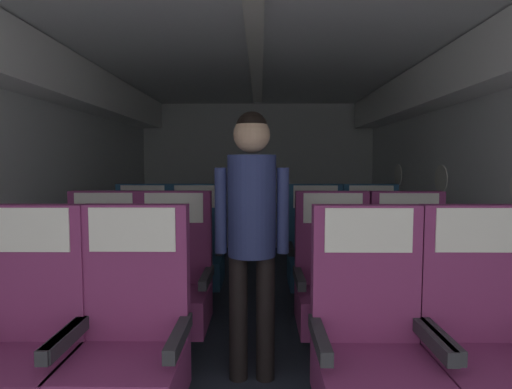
{
  "coord_description": "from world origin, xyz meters",
  "views": [
    {
      "loc": [
        0.04,
        -0.25,
        1.28
      ],
      "look_at": [
        0.01,
        2.82,
        1.05
      ],
      "focal_mm": 29.26,
      "sensor_mm": 36.0,
      "label": 1
    }
  ],
  "objects_px": {
    "seat_b_left_aisle": "(172,288)",
    "seat_b_right_aisle": "(412,289)",
    "seat_b_left_window": "(101,287)",
    "seat_c_right_aisle": "(373,257)",
    "seat_c_left_aisle": "(195,256)",
    "seat_a_right_aisle": "(486,352)",
    "flight_attendant": "(252,217)",
    "seat_b_right_window": "(334,289)",
    "seat_c_right_window": "(316,257)",
    "seat_a_left_window": "(19,351)",
    "seat_a_right_window": "(372,352)",
    "seat_a_left_aisle": "(128,350)",
    "seat_c_left_window": "(141,256)"
  },
  "relations": [
    {
      "from": "seat_b_left_aisle",
      "to": "seat_c_right_window",
      "type": "height_order",
      "value": "same"
    },
    {
      "from": "seat_a_left_window",
      "to": "seat_c_right_aisle",
      "type": "bearing_deg",
      "value": 42.23
    },
    {
      "from": "seat_a_right_aisle",
      "to": "flight_attendant",
      "type": "xyz_separation_m",
      "value": [
        -1.03,
        0.63,
        0.5
      ]
    },
    {
      "from": "seat_c_right_window",
      "to": "seat_b_left_aisle",
      "type": "bearing_deg",
      "value": -139.15
    },
    {
      "from": "seat_a_left_aisle",
      "to": "seat_a_right_aisle",
      "type": "bearing_deg",
      "value": 0.02
    },
    {
      "from": "seat_a_left_aisle",
      "to": "seat_c_right_aisle",
      "type": "xyz_separation_m",
      "value": [
        1.56,
        1.84,
        0.0
      ]
    },
    {
      "from": "seat_b_right_aisle",
      "to": "seat_b_left_aisle",
      "type": "bearing_deg",
      "value": 179.84
    },
    {
      "from": "seat_c_left_window",
      "to": "seat_a_left_window",
      "type": "bearing_deg",
      "value": -90.0
    },
    {
      "from": "seat_a_right_window",
      "to": "seat_b_left_window",
      "type": "distance_m",
      "value": 1.79
    },
    {
      "from": "seat_c_right_window",
      "to": "seat_c_right_aisle",
      "type": "bearing_deg",
      "value": 0.39
    },
    {
      "from": "seat_a_left_aisle",
      "to": "seat_a_left_window",
      "type": "bearing_deg",
      "value": -178.52
    },
    {
      "from": "seat_a_left_aisle",
      "to": "seat_b_right_window",
      "type": "bearing_deg",
      "value": 40.49
    },
    {
      "from": "seat_a_left_window",
      "to": "seat_c_left_window",
      "type": "xyz_separation_m",
      "value": [
        0.0,
        1.85,
        0.0
      ]
    },
    {
      "from": "seat_b_left_window",
      "to": "seat_c_right_window",
      "type": "height_order",
      "value": "same"
    },
    {
      "from": "seat_b_left_window",
      "to": "seat_c_left_aisle",
      "type": "xyz_separation_m",
      "value": [
        0.48,
        0.93,
        0.0
      ]
    },
    {
      "from": "seat_c_right_window",
      "to": "seat_a_left_window",
      "type": "bearing_deg",
      "value": -129.89
    },
    {
      "from": "seat_a_right_aisle",
      "to": "seat_b_left_aisle",
      "type": "xyz_separation_m",
      "value": [
        -1.56,
        0.91,
        0.0
      ]
    },
    {
      "from": "seat_c_left_aisle",
      "to": "seat_c_right_aisle",
      "type": "height_order",
      "value": "same"
    },
    {
      "from": "seat_a_right_aisle",
      "to": "seat_c_right_aisle",
      "type": "xyz_separation_m",
      "value": [
        0.0,
        1.83,
        0.0
      ]
    },
    {
      "from": "seat_c_right_aisle",
      "to": "flight_attendant",
      "type": "distance_m",
      "value": 1.66
    },
    {
      "from": "seat_b_right_aisle",
      "to": "seat_c_left_aisle",
      "type": "xyz_separation_m",
      "value": [
        -1.56,
        0.94,
        0.0
      ]
    },
    {
      "from": "seat_b_left_aisle",
      "to": "seat_a_left_aisle",
      "type": "bearing_deg",
      "value": -89.96
    },
    {
      "from": "seat_a_left_aisle",
      "to": "seat_b_right_window",
      "type": "xyz_separation_m",
      "value": [
        1.06,
        0.91,
        0.0
      ]
    },
    {
      "from": "seat_a_left_window",
      "to": "seat_c_left_window",
      "type": "distance_m",
      "value": 1.85
    },
    {
      "from": "seat_c_left_aisle",
      "to": "seat_c_right_aisle",
      "type": "relative_size",
      "value": 1.0
    },
    {
      "from": "seat_b_left_aisle",
      "to": "seat_c_right_aisle",
      "type": "bearing_deg",
      "value": 30.68
    },
    {
      "from": "flight_attendant",
      "to": "seat_c_right_window",
      "type": "bearing_deg",
      "value": 80.95
    },
    {
      "from": "seat_b_right_window",
      "to": "seat_c_left_aisle",
      "type": "bearing_deg",
      "value": 138.28
    },
    {
      "from": "seat_b_left_window",
      "to": "seat_c_left_aisle",
      "type": "height_order",
      "value": "same"
    },
    {
      "from": "seat_b_right_window",
      "to": "seat_c_right_window",
      "type": "distance_m",
      "value": 0.93
    },
    {
      "from": "seat_b_left_window",
      "to": "seat_b_right_window",
      "type": "bearing_deg",
      "value": -0.32
    },
    {
      "from": "seat_b_left_aisle",
      "to": "seat_c_left_window",
      "type": "distance_m",
      "value": 1.05
    },
    {
      "from": "seat_a_left_window",
      "to": "seat_a_right_aisle",
      "type": "xyz_separation_m",
      "value": [
        2.03,
        0.01,
        0.0
      ]
    },
    {
      "from": "seat_a_left_window",
      "to": "seat_a_right_window",
      "type": "xyz_separation_m",
      "value": [
        1.54,
        0.0,
        0.0
      ]
    },
    {
      "from": "seat_b_left_window",
      "to": "seat_c_right_aisle",
      "type": "height_order",
      "value": "same"
    },
    {
      "from": "seat_c_right_window",
      "to": "seat_b_left_window",
      "type": "bearing_deg",
      "value": -149.23
    },
    {
      "from": "seat_b_right_window",
      "to": "seat_c_left_window",
      "type": "height_order",
      "value": "same"
    },
    {
      "from": "seat_b_right_aisle",
      "to": "seat_c_right_window",
      "type": "relative_size",
      "value": 1.0
    },
    {
      "from": "seat_b_left_aisle",
      "to": "seat_b_right_aisle",
      "type": "bearing_deg",
      "value": -0.16
    },
    {
      "from": "seat_c_left_window",
      "to": "seat_c_right_window",
      "type": "xyz_separation_m",
      "value": [
        1.54,
        -0.01,
        0.0
      ]
    },
    {
      "from": "seat_a_right_window",
      "to": "seat_c_left_window",
      "type": "xyz_separation_m",
      "value": [
        -1.54,
        1.85,
        0.0
      ]
    },
    {
      "from": "seat_a_right_aisle",
      "to": "seat_b_left_window",
      "type": "relative_size",
      "value": 1.0
    },
    {
      "from": "seat_b_left_aisle",
      "to": "seat_b_right_aisle",
      "type": "relative_size",
      "value": 1.0
    },
    {
      "from": "seat_a_left_aisle",
      "to": "seat_b_left_window",
      "type": "distance_m",
      "value": 1.03
    },
    {
      "from": "seat_a_right_aisle",
      "to": "seat_a_right_window",
      "type": "xyz_separation_m",
      "value": [
        -0.5,
        -0.01,
        0.0
      ]
    },
    {
      "from": "seat_b_left_window",
      "to": "seat_a_left_window",
      "type": "bearing_deg",
      "value": -89.98
    },
    {
      "from": "seat_a_left_window",
      "to": "seat_b_left_aisle",
      "type": "xyz_separation_m",
      "value": [
        0.47,
        0.92,
        0.0
      ]
    },
    {
      "from": "seat_b_left_aisle",
      "to": "seat_c_right_aisle",
      "type": "height_order",
      "value": "same"
    },
    {
      "from": "seat_a_right_window",
      "to": "seat_c_left_aisle",
      "type": "xyz_separation_m",
      "value": [
        -1.06,
        1.86,
        0.0
      ]
    },
    {
      "from": "seat_a_left_aisle",
      "to": "seat_a_right_window",
      "type": "bearing_deg",
      "value": -0.45
    }
  ]
}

